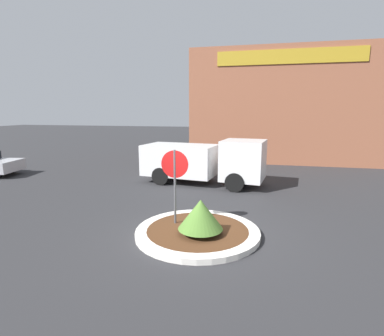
# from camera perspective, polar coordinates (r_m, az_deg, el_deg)

# --- Properties ---
(ground_plane) EXTENTS (120.00, 120.00, 0.00)m
(ground_plane) POSITION_cam_1_polar(r_m,az_deg,el_deg) (8.97, 1.06, -12.55)
(ground_plane) COLOR #2D2D30
(traffic_island) EXTENTS (3.61, 3.61, 0.16)m
(traffic_island) POSITION_cam_1_polar(r_m,az_deg,el_deg) (8.94, 1.06, -12.08)
(traffic_island) COLOR silver
(traffic_island) RESTS_ON ground_plane
(stop_sign) EXTENTS (0.83, 0.07, 2.44)m
(stop_sign) POSITION_cam_1_polar(r_m,az_deg,el_deg) (8.95, -3.30, -1.09)
(stop_sign) COLOR #4C4C51
(stop_sign) RESTS_ON ground_plane
(island_shrub) EXTENTS (1.26, 1.26, 0.99)m
(island_shrub) POSITION_cam_1_polar(r_m,az_deg,el_deg) (8.43, 1.63, -8.80)
(island_shrub) COLOR brown
(island_shrub) RESTS_ON traffic_island
(utility_truck) EXTENTS (6.14, 2.80, 2.23)m
(utility_truck) POSITION_cam_1_polar(r_m,az_deg,el_deg) (14.68, 2.17, 1.46)
(utility_truck) COLOR silver
(utility_truck) RESTS_ON ground_plane
(storefront_building) EXTENTS (12.95, 6.07, 7.73)m
(storefront_building) POSITION_cam_1_polar(r_m,az_deg,el_deg) (23.59, 17.01, 11.08)
(storefront_building) COLOR #93563D
(storefront_building) RESTS_ON ground_plane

